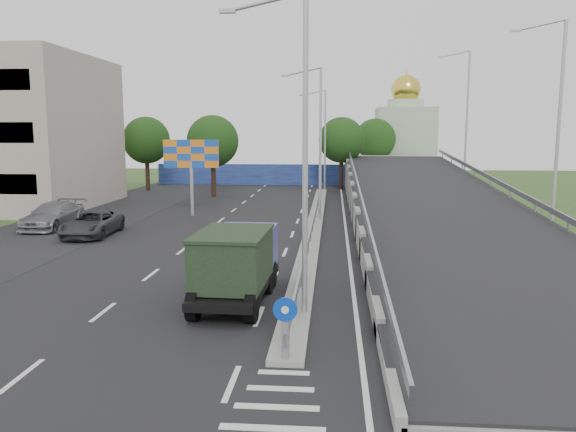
# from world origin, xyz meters

# --- Properties ---
(ground) EXTENTS (160.00, 160.00, 0.00)m
(ground) POSITION_xyz_m (0.00, 0.00, 0.00)
(ground) COLOR #2D4C1E
(ground) RESTS_ON ground
(road_surface) EXTENTS (26.00, 90.00, 0.04)m
(road_surface) POSITION_xyz_m (-3.00, 20.00, 0.00)
(road_surface) COLOR black
(road_surface) RESTS_ON ground
(parking_strip) EXTENTS (8.00, 90.00, 0.05)m
(parking_strip) POSITION_xyz_m (-16.00, 20.00, 0.00)
(parking_strip) COLOR black
(parking_strip) RESTS_ON ground
(median) EXTENTS (1.00, 44.00, 0.20)m
(median) POSITION_xyz_m (0.00, 24.00, 0.10)
(median) COLOR gray
(median) RESTS_ON ground
(overpass_ramp) EXTENTS (10.00, 50.00, 3.50)m
(overpass_ramp) POSITION_xyz_m (7.50, 24.00, 1.75)
(overpass_ramp) COLOR gray
(overpass_ramp) RESTS_ON ground
(median_guardrail) EXTENTS (0.09, 44.00, 0.71)m
(median_guardrail) POSITION_xyz_m (0.00, 24.00, 0.75)
(median_guardrail) COLOR gray
(median_guardrail) RESTS_ON median
(sign_bollard) EXTENTS (0.64, 0.23, 1.67)m
(sign_bollard) POSITION_xyz_m (0.00, 2.17, 1.03)
(sign_bollard) COLOR black
(sign_bollard) RESTS_ON median
(lamp_post_near) EXTENTS (2.74, 0.18, 10.08)m
(lamp_post_near) POSITION_xyz_m (0.11, 6.00, 5.81)
(lamp_post_near) COLOR #B2B5B7
(lamp_post_near) RESTS_ON median
(lamp_post_mid) EXTENTS (2.74, 0.18, 10.08)m
(lamp_post_mid) POSITION_xyz_m (0.11, 26.00, 5.81)
(lamp_post_mid) COLOR #B2B5B7
(lamp_post_mid) RESTS_ON median
(lamp_post_far) EXTENTS (2.74, 0.18, 10.08)m
(lamp_post_far) POSITION_xyz_m (0.11, 46.00, 5.81)
(lamp_post_far) COLOR #B2B5B7
(lamp_post_far) RESTS_ON median
(blue_wall) EXTENTS (30.00, 0.50, 2.40)m
(blue_wall) POSITION_xyz_m (-4.00, 52.00, 1.20)
(blue_wall) COLOR navy
(blue_wall) RESTS_ON ground
(church) EXTENTS (7.00, 7.00, 13.80)m
(church) POSITION_xyz_m (10.00, 60.00, 5.31)
(church) COLOR #B2CCAD
(church) RESTS_ON ground
(billboard) EXTENTS (4.00, 0.24, 5.50)m
(billboard) POSITION_xyz_m (-9.00, 28.00, 4.19)
(billboard) COLOR #B2B5B7
(billboard) RESTS_ON ground
(tree_left_mid) EXTENTS (4.80, 4.80, 7.60)m
(tree_left_mid) POSITION_xyz_m (-10.00, 40.00, 5.18)
(tree_left_mid) COLOR black
(tree_left_mid) RESTS_ON ground
(tree_median_far) EXTENTS (4.80, 4.80, 7.60)m
(tree_median_far) POSITION_xyz_m (2.00, 48.00, 5.18)
(tree_median_far) COLOR black
(tree_median_far) RESTS_ON ground
(tree_left_far) EXTENTS (4.80, 4.80, 7.60)m
(tree_left_far) POSITION_xyz_m (-18.00, 45.00, 5.18)
(tree_left_far) COLOR black
(tree_left_far) RESTS_ON ground
(tree_ramp_far) EXTENTS (4.80, 4.80, 7.60)m
(tree_ramp_far) POSITION_xyz_m (6.00, 55.00, 5.18)
(tree_ramp_far) COLOR black
(tree_ramp_far) RESTS_ON ground
(dump_truck) EXTENTS (2.51, 6.13, 2.67)m
(dump_truck) POSITION_xyz_m (-2.21, 7.79, 1.48)
(dump_truck) COLOR black
(dump_truck) RESTS_ON ground
(parked_car_c) EXTENTS (2.64, 5.34, 1.46)m
(parked_car_c) POSITION_xyz_m (-12.87, 19.69, 0.73)
(parked_car_c) COLOR #333438
(parked_car_c) RESTS_ON ground
(parked_car_d) EXTENTS (2.34, 5.64, 1.63)m
(parked_car_d) POSITION_xyz_m (-16.48, 22.13, 0.81)
(parked_car_d) COLOR gray
(parked_car_d) RESTS_ON ground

